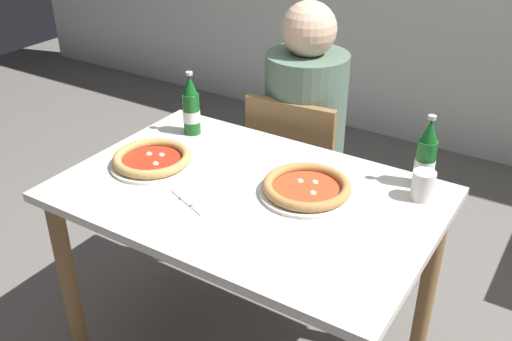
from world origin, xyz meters
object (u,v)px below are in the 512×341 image
at_px(diner_seated, 304,147).
at_px(beer_bottle_center, 426,157).
at_px(dining_table_main, 248,220).
at_px(pizza_margherita_near, 307,188).
at_px(paper_cup, 423,185).
at_px(napkin_with_cutlery, 209,193).
at_px(beer_bottle_left, 191,108).
at_px(chair_behind_table, 298,173).
at_px(pizza_marinara_far, 152,160).

bearing_deg(diner_seated, beer_bottle_center, -28.38).
bearing_deg(dining_table_main, diner_seated, 102.14).
bearing_deg(pizza_margherita_near, paper_cup, 27.67).
bearing_deg(beer_bottle_center, napkin_with_cutlery, -142.94).
bearing_deg(diner_seated, napkin_with_cutlery, -86.09).
bearing_deg(napkin_with_cutlery, beer_bottle_center, 37.06).
xyz_separation_m(beer_bottle_left, beer_bottle_center, (0.88, 0.09, 0.00)).
bearing_deg(chair_behind_table, diner_seated, -88.12).
relative_size(pizza_margherita_near, napkin_with_cutlery, 1.32).
relative_size(dining_table_main, pizza_margherita_near, 3.91).
distance_m(pizza_margherita_near, paper_cup, 0.36).
height_order(chair_behind_table, pizza_marinara_far, chair_behind_table).
distance_m(chair_behind_table, diner_seated, 0.11).
bearing_deg(pizza_marinara_far, beer_bottle_left, 98.58).
bearing_deg(beer_bottle_center, diner_seated, 151.62).
xyz_separation_m(chair_behind_table, pizza_marinara_far, (-0.24, -0.64, 0.29)).
xyz_separation_m(diner_seated, pizza_marinara_far, (-0.23, -0.69, 0.19)).
distance_m(chair_behind_table, napkin_with_cutlery, 0.75).
relative_size(pizza_margherita_near, paper_cup, 3.23).
distance_m(beer_bottle_left, paper_cup, 0.91).
height_order(napkin_with_cutlery, paper_cup, paper_cup).
height_order(chair_behind_table, beer_bottle_center, beer_bottle_center).
height_order(dining_table_main, pizza_marinara_far, pizza_marinara_far).
distance_m(pizza_margherita_near, beer_bottle_left, 0.61).
xyz_separation_m(chair_behind_table, diner_seated, (-0.01, 0.05, 0.10)).
xyz_separation_m(pizza_marinara_far, beer_bottle_center, (0.83, 0.37, 0.08)).
distance_m(beer_bottle_center, paper_cup, 0.10).
xyz_separation_m(diner_seated, paper_cup, (0.63, -0.41, 0.21)).
xyz_separation_m(diner_seated, pizza_margherita_near, (0.31, -0.58, 0.19)).
xyz_separation_m(dining_table_main, napkin_with_cutlery, (-0.09, -0.08, 0.12)).
xyz_separation_m(pizza_marinara_far, napkin_with_cutlery, (0.28, -0.05, -0.02)).
distance_m(dining_table_main, napkin_with_cutlery, 0.17).
height_order(pizza_marinara_far, paper_cup, paper_cup).
xyz_separation_m(pizza_margherita_near, beer_bottle_left, (-0.58, 0.16, 0.08)).
bearing_deg(dining_table_main, pizza_margherita_near, 26.41).
xyz_separation_m(dining_table_main, diner_seated, (-0.14, 0.66, -0.05)).
bearing_deg(chair_behind_table, beer_bottle_left, 47.60).
relative_size(beer_bottle_left, beer_bottle_center, 1.00).
bearing_deg(paper_cup, napkin_with_cutlery, -149.94).
bearing_deg(beer_bottle_left, dining_table_main, -30.83).
height_order(chair_behind_table, paper_cup, chair_behind_table).
distance_m(diner_seated, pizza_margherita_near, 0.68).
bearing_deg(chair_behind_table, pizza_marinara_far, 65.01).
relative_size(chair_behind_table, pizza_marinara_far, 2.90).
bearing_deg(beer_bottle_center, paper_cup, -72.51).
bearing_deg(diner_seated, dining_table_main, -77.86).
bearing_deg(paper_cup, pizza_marinara_far, -161.76).
distance_m(pizza_margherita_near, pizza_marinara_far, 0.55).
xyz_separation_m(pizza_marinara_far, beer_bottle_left, (-0.04, 0.28, 0.08)).
xyz_separation_m(chair_behind_table, napkin_with_cutlery, (0.04, -0.69, 0.27)).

